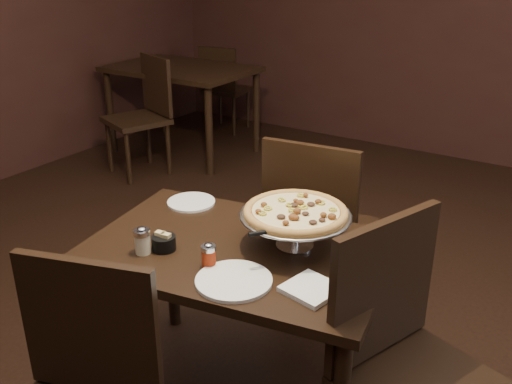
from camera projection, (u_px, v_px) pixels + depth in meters
The scene contains 15 objects.
room at pixel (256, 58), 1.85m from camera, with size 6.04×7.04×2.84m.
dining_table at pixel (238, 268), 2.17m from camera, with size 1.22×0.92×0.70m.
background_table at pixel (181, 78), 5.04m from camera, with size 1.25×0.83×0.78m.
pizza_stand at pixel (296, 212), 2.09m from camera, with size 0.42×0.42×0.17m.
parmesan_shaker at pixel (142, 241), 2.07m from camera, with size 0.06×0.06×0.11m.
pepper_flake_shaker at pixel (209, 256), 1.98m from camera, with size 0.05×0.05×0.09m.
packet_caddy at pixel (164, 242), 2.11m from camera, with size 0.09×0.09×0.07m.
napkin_stack at pixel (311, 289), 1.86m from camera, with size 0.16×0.16×0.02m, color white.
plate_left at pixel (191, 202), 2.50m from camera, with size 0.21×0.21×0.01m, color white.
plate_near at pixel (234, 281), 1.91m from camera, with size 0.26×0.26×0.01m, color white.
serving_spatula at pixel (263, 233), 1.94m from camera, with size 0.13×0.13×0.02m.
chair_far at pixel (317, 225), 2.69m from camera, with size 0.50×0.50×0.96m.
chair_side at pixel (409, 361), 1.79m from camera, with size 0.59×0.59×0.98m.
bg_chair_far at pixel (223, 86), 5.70m from camera, with size 0.46×0.46×0.86m.
bg_chair_near at pixel (144, 111), 4.62m from camera, with size 0.57×0.57×0.95m.
Camera 1 is at (1.08, -1.55, 1.73)m, focal length 40.00 mm.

